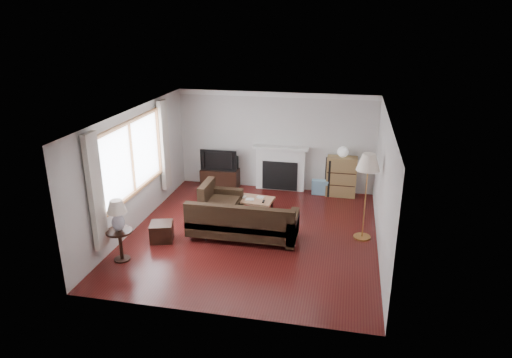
% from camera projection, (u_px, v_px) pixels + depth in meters
% --- Properties ---
extents(room, '(5.10, 5.60, 2.54)m').
position_uv_depth(room, '(253.00, 177.00, 9.01)').
color(room, '#491210').
rests_on(room, ground).
extents(window, '(0.12, 2.74, 1.54)m').
position_uv_depth(window, '(132.00, 158.00, 9.20)').
color(window, brown).
rests_on(window, room).
extents(curtain_near, '(0.10, 0.35, 2.10)m').
position_uv_depth(curtain_near, '(96.00, 192.00, 7.84)').
color(curtain_near, beige).
rests_on(curtain_near, room).
extents(curtain_far, '(0.10, 0.35, 2.10)m').
position_uv_depth(curtain_far, '(164.00, 145.00, 10.64)').
color(curtain_far, beige).
rests_on(curtain_far, room).
extents(fireplace, '(1.40, 0.26, 1.15)m').
position_uv_depth(fireplace, '(280.00, 168.00, 11.64)').
color(fireplace, white).
rests_on(fireplace, room).
extents(tv_stand, '(0.97, 0.44, 0.49)m').
position_uv_depth(tv_stand, '(220.00, 178.00, 11.93)').
color(tv_stand, black).
rests_on(tv_stand, ground).
extents(television, '(0.95, 0.12, 0.55)m').
position_uv_depth(television, '(220.00, 159.00, 11.75)').
color(television, black).
rests_on(television, tv_stand).
extents(speaker_left, '(0.32, 0.35, 0.84)m').
position_uv_depth(speaker_left, '(232.00, 172.00, 11.85)').
color(speaker_left, black).
rests_on(speaker_left, ground).
extents(speaker_right, '(0.34, 0.38, 0.94)m').
position_uv_depth(speaker_right, '(332.00, 177.00, 11.33)').
color(speaker_right, black).
rests_on(speaker_right, ground).
extents(bookshelf, '(0.73, 0.35, 1.00)m').
position_uv_depth(bookshelf, '(341.00, 176.00, 11.27)').
color(bookshelf, olive).
rests_on(bookshelf, ground).
extents(globe_lamp, '(0.26, 0.26, 0.26)m').
position_uv_depth(globe_lamp, '(343.00, 152.00, 11.06)').
color(globe_lamp, white).
rests_on(globe_lamp, bookshelf).
extents(sectional_sofa, '(2.37, 1.73, 0.77)m').
position_uv_depth(sectional_sofa, '(243.00, 220.00, 9.15)').
color(sectional_sofa, black).
rests_on(sectional_sofa, ground).
extents(coffee_table, '(1.06, 0.66, 0.39)m').
position_uv_depth(coffee_table, '(251.00, 206.00, 10.29)').
color(coffee_table, '#A6734F').
rests_on(coffee_table, ground).
extents(footstool, '(0.54, 0.54, 0.37)m').
position_uv_depth(footstool, '(162.00, 232.00, 9.11)').
color(footstool, black).
rests_on(footstool, ground).
extents(floor_lamp, '(0.53, 0.53, 1.78)m').
position_uv_depth(floor_lamp, '(365.00, 197.00, 8.97)').
color(floor_lamp, '#C38743').
rests_on(floor_lamp, ground).
extents(side_table, '(0.48, 0.48, 0.60)m').
position_uv_depth(side_table, '(121.00, 245.00, 8.34)').
color(side_table, black).
rests_on(side_table, ground).
extents(table_lamp, '(0.36, 0.36, 0.58)m').
position_uv_depth(table_lamp, '(117.00, 216.00, 8.14)').
color(table_lamp, silver).
rests_on(table_lamp, side_table).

